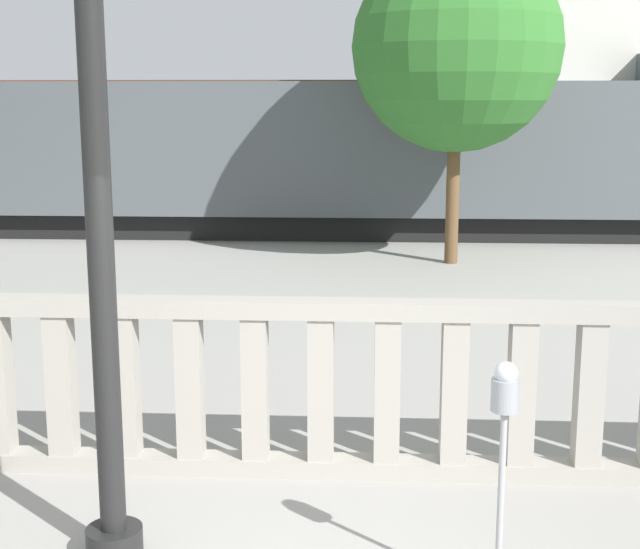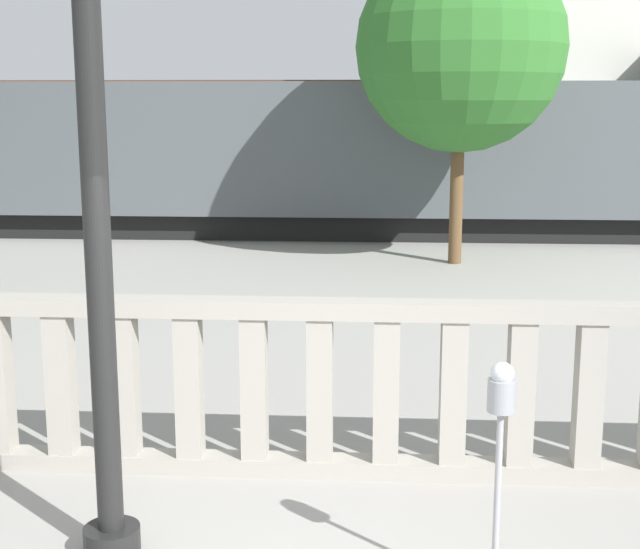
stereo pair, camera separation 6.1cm
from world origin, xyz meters
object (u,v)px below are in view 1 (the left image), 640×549
object	(u,v)px
train_far	(452,139)
tree_left	(457,47)
parking_meter	(504,411)
train_near	(118,155)
lamppost	(91,45)

from	to	relation	value
train_far	tree_left	xyz separation A→B (m)	(-0.89, -10.27, 2.02)
parking_meter	train_near	world-z (taller)	train_near
lamppost	tree_left	distance (m)	11.45
tree_left	train_far	bearing A→B (deg)	85.03
parking_meter	tree_left	size ratio (longest dim) A/B	0.26
parking_meter	tree_left	xyz separation A→B (m)	(0.73, 11.36, 2.69)
parking_meter	tree_left	bearing A→B (deg)	86.33
lamppost	train_far	world-z (taller)	lamppost
train_far	tree_left	size ratio (longest dim) A/B	4.62
lamppost	train_far	size ratio (longest dim) A/B	0.24
train_far	train_near	bearing A→B (deg)	-140.35
lamppost	parking_meter	xyz separation A→B (m)	(2.43, -0.37, -2.08)
train_near	tree_left	world-z (taller)	tree_left
train_far	parking_meter	bearing A→B (deg)	-94.29
parking_meter	train_near	xyz separation A→B (m)	(-6.45, 14.94, 0.57)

